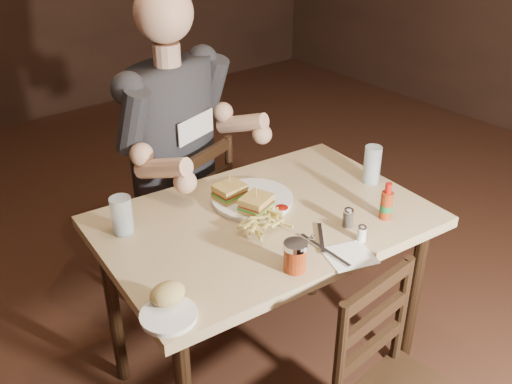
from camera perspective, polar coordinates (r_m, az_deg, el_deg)
room_shell at (r=1.89m, az=8.37°, el=15.62°), size 7.00×7.00×7.00m
main_table at (r=2.07m, az=0.87°, el=-4.54°), size 1.21×0.87×0.77m
chair_far at (r=2.63m, az=-7.79°, el=-3.40°), size 0.51×0.54×0.86m
diner at (r=2.36m, az=-7.65°, el=7.35°), size 0.73×0.64×1.05m
dinner_plate at (r=2.11m, az=-0.37°, el=-0.83°), size 0.32×0.32×0.02m
sandwich_left at (r=2.08m, az=-2.64°, el=0.41°), size 0.11×0.09×0.09m
sandwich_right at (r=2.00m, az=0.03°, el=-0.78°), size 0.13×0.12×0.10m
fries_pile at (r=1.95m, az=1.07°, el=-2.68°), size 0.25×0.19×0.04m
ketchup_dollop at (r=2.04m, az=2.61°, el=-1.56°), size 0.05×0.05×0.01m
glass_left at (r=1.96m, az=-13.27°, el=-2.30°), size 0.08×0.08×0.13m
glass_right at (r=2.27m, az=11.54°, el=2.69°), size 0.07×0.07×0.15m
hot_sauce at (r=2.04m, az=12.95°, el=-0.88°), size 0.05×0.05×0.14m
salt_shaker at (r=1.92m, az=10.52°, el=-4.08°), size 0.03×0.03×0.06m
pepper_shaker at (r=1.98m, az=9.21°, el=-2.55°), size 0.04×0.04×0.07m
syrup_dispenser at (r=1.75m, az=3.94°, el=-6.44°), size 0.08×0.08×0.10m
napkin at (r=1.85m, az=9.31°, el=-6.32°), size 0.19×0.18×0.00m
knife at (r=1.86m, az=6.88°, el=-5.77°), size 0.02×0.23×0.01m
fork at (r=1.92m, az=6.53°, el=-4.58°), size 0.12×0.14×0.01m
side_plate at (r=1.61m, az=-8.71°, el=-12.23°), size 0.17×0.17×0.01m
bread_roll at (r=1.63m, az=-8.84°, el=-10.01°), size 0.11×0.09×0.06m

